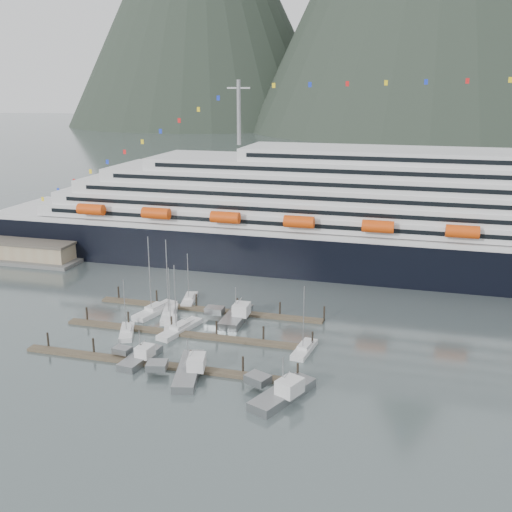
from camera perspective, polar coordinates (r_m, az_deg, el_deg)
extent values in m
plane|color=#4F5D5D|center=(109.32, -4.97, -8.40)|extent=(1600.00, 1600.00, 0.00)
cube|color=black|center=(154.02, 11.00, 0.23)|extent=(210.00, 28.00, 12.00)
cube|color=silver|center=(152.41, 11.13, 2.59)|extent=(205.80, 27.44, 1.50)
cube|color=silver|center=(151.58, 13.07, 3.41)|extent=(185.00, 26.00, 3.20)
cube|color=black|center=(138.82, 12.80, 2.35)|extent=(175.75, 0.20, 1.00)
cube|color=silver|center=(150.88, 13.90, 4.54)|extent=(180.00, 25.00, 3.20)
cube|color=black|center=(138.55, 13.72, 3.63)|extent=(171.00, 0.20, 1.00)
cube|color=silver|center=(150.27, 14.75, 5.68)|extent=(172.00, 24.00, 3.20)
cube|color=black|center=(138.38, 14.64, 4.90)|extent=(163.40, 0.20, 1.00)
cube|color=silver|center=(149.75, 15.60, 6.83)|extent=(160.00, 23.00, 3.20)
cube|color=black|center=(138.32, 15.57, 6.18)|extent=(152.00, 0.20, 1.00)
cube|color=silver|center=(149.34, 16.47, 7.94)|extent=(140.00, 22.00, 3.00)
cube|color=black|center=(138.37, 16.50, 7.41)|extent=(133.00, 0.20, 1.00)
cube|color=silver|center=(149.03, 17.33, 9.02)|extent=(95.00, 20.00, 3.00)
cube|color=black|center=(139.04, 17.43, 8.62)|extent=(90.25, 0.20, 1.00)
cylinder|color=gray|center=(155.06, -1.65, 13.49)|extent=(1.00, 1.00, 16.00)
cylinder|color=#E7460C|center=(158.50, -15.44, 4.30)|extent=(7.00, 2.80, 2.80)
cylinder|color=#E7460C|center=(150.16, -9.50, 4.03)|extent=(7.00, 2.80, 2.80)
cylinder|color=#E7460C|center=(143.60, -2.95, 3.69)|extent=(7.00, 2.80, 2.80)
cylinder|color=#E7460C|center=(139.08, 4.12, 3.26)|extent=(7.00, 2.80, 2.80)
cylinder|color=#E7460C|center=(136.80, 11.53, 2.76)|extent=(7.00, 2.80, 2.80)
cylinder|color=#E7460C|center=(136.87, 19.06, 2.21)|extent=(7.00, 2.80, 2.80)
cube|color=#595956|center=(178.33, -22.26, 0.24)|extent=(46.00, 20.00, 1.20)
cube|color=tan|center=(177.79, -22.34, 0.92)|extent=(42.00, 16.00, 5.00)
cube|color=#595147|center=(177.17, -22.43, 1.77)|extent=(43.00, 17.00, 0.60)
cube|color=#4A3D2F|center=(102.70, -9.60, -10.10)|extent=(48.00, 2.00, 0.50)
cylinder|color=black|center=(113.01, -19.19, -7.67)|extent=(0.36, 0.36, 3.20)
cylinder|color=black|center=(108.38, -15.21, -8.35)|extent=(0.36, 0.36, 3.20)
cylinder|color=black|center=(104.31, -10.89, -9.05)|extent=(0.36, 0.36, 3.20)
cylinder|color=black|center=(100.89, -6.23, -9.74)|extent=(0.36, 0.36, 3.20)
cylinder|color=black|center=(98.18, -1.25, -10.40)|extent=(0.36, 0.36, 3.20)
cylinder|color=black|center=(96.24, 3.98, -11.01)|extent=(0.36, 0.36, 3.20)
cube|color=#4A3D2F|center=(113.47, -6.84, -7.38)|extent=(48.00, 2.00, 0.50)
cylinder|color=black|center=(123.00, -15.80, -5.42)|extent=(0.36, 0.36, 3.20)
cylinder|color=black|center=(118.76, -12.05, -5.94)|extent=(0.36, 0.36, 3.20)
cylinder|color=black|center=(115.06, -8.04, -6.46)|extent=(0.36, 0.36, 3.20)
cylinder|color=black|center=(111.97, -3.78, -6.98)|extent=(0.36, 0.36, 3.20)
cylinder|color=black|center=(109.53, 0.72, -7.49)|extent=(0.36, 0.36, 3.20)
cylinder|color=black|center=(107.79, 5.39, -7.96)|extent=(0.36, 0.36, 3.20)
cube|color=#4A3D2F|center=(124.67, -4.58, -5.12)|extent=(48.00, 2.00, 0.50)
cylinder|color=black|center=(133.51, -12.95, -3.51)|extent=(0.36, 0.36, 3.20)
cylinder|color=black|center=(129.61, -9.43, -3.91)|extent=(0.36, 0.36, 3.20)
cylinder|color=black|center=(126.23, -5.71, -4.32)|extent=(0.36, 0.36, 3.20)
cylinder|color=black|center=(123.42, -1.79, -4.72)|extent=(0.36, 0.36, 3.20)
cylinder|color=black|center=(121.21, 2.29, -5.12)|extent=(0.36, 0.36, 3.20)
cylinder|color=black|center=(119.64, 6.51, -5.51)|extent=(0.36, 0.36, 3.20)
cube|color=silver|center=(115.63, -12.19, -7.18)|extent=(5.37, 8.50, 1.28)
cube|color=silver|center=(115.32, -12.21, -6.81)|extent=(2.80, 3.36, 0.73)
cylinder|color=gray|center=(112.79, -12.39, -4.69)|extent=(0.15, 0.15, 10.19)
cube|color=silver|center=(122.70, -8.25, -5.59)|extent=(5.64, 10.62, 1.44)
cube|color=silver|center=(122.36, -8.27, -5.19)|extent=(3.04, 4.05, 0.82)
cylinder|color=gray|center=(118.94, -8.46, -2.04)|extent=(0.16, 0.16, 15.31)
cube|color=silver|center=(117.83, -8.11, -6.52)|extent=(5.53, 8.95, 1.28)
cube|color=silver|center=(117.53, -8.13, -6.16)|extent=(2.86, 3.52, 0.73)
cylinder|color=gray|center=(114.79, -8.24, -3.81)|extent=(0.15, 0.15, 11.29)
cube|color=silver|center=(115.21, -7.24, -7.02)|extent=(5.40, 11.58, 1.43)
cube|color=silver|center=(114.85, -7.26, -6.59)|extent=(2.97, 4.33, 0.82)
cylinder|color=gray|center=(111.86, -7.71, -3.94)|extent=(0.16, 0.16, 12.52)
cube|color=silver|center=(124.85, -9.58, -5.27)|extent=(5.61, 11.72, 1.59)
cube|color=silver|center=(124.47, -9.61, -4.81)|extent=(3.16, 4.40, 0.91)
cylinder|color=gray|center=(121.24, -10.10, -1.70)|extent=(0.18, 0.18, 15.39)
cube|color=silver|center=(130.10, -6.35, -4.25)|extent=(4.13, 8.74, 1.31)
cube|color=silver|center=(129.82, -6.36, -3.91)|extent=(2.44, 3.27, 0.75)
cylinder|color=gray|center=(127.47, -6.49, -1.98)|extent=(0.15, 0.15, 10.20)
cube|color=silver|center=(106.36, 4.61, -8.97)|extent=(3.45, 8.63, 1.31)
cube|color=silver|center=(106.02, 4.62, -8.56)|extent=(2.22, 3.15, 0.75)
cylinder|color=gray|center=(103.10, 4.55, -5.94)|extent=(0.15, 0.15, 11.56)
cube|color=gray|center=(104.52, -10.93, -9.63)|extent=(4.31, 9.89, 1.74)
cube|color=gray|center=(106.00, -12.63, -8.74)|extent=(3.20, 2.46, 1.04)
cube|color=silver|center=(103.33, -10.53, -8.91)|extent=(2.78, 3.16, 1.91)
cube|color=black|center=(103.04, -10.55, -8.56)|extent=(2.58, 2.94, 0.44)
cylinder|color=gray|center=(103.22, -11.03, -8.06)|extent=(0.14, 0.14, 4.35)
cube|color=gray|center=(98.92, -6.44, -10.97)|extent=(6.42, 13.80, 1.91)
cube|color=gray|center=(99.25, -9.41, -10.24)|extent=(3.83, 3.61, 1.15)
cube|color=silver|center=(97.91, -5.69, -10.04)|extent=(3.52, 4.52, 2.10)
cube|color=black|center=(97.58, -5.70, -9.64)|extent=(3.28, 4.21, 0.48)
cylinder|color=gray|center=(97.40, -6.50, -9.15)|extent=(0.15, 0.15, 4.77)
cube|color=gray|center=(91.64, 2.55, -13.21)|extent=(8.42, 12.95, 2.08)
cube|color=gray|center=(93.56, 0.18, -11.62)|extent=(4.34, 3.93, 1.25)
cube|color=silver|center=(90.02, 3.22, -12.31)|extent=(4.17, 4.60, 2.29)
cube|color=black|center=(89.63, 3.23, -11.84)|extent=(3.88, 4.29, 0.52)
cylinder|color=gray|center=(89.84, 2.58, -11.08)|extent=(0.17, 0.17, 5.20)
cube|color=gray|center=(119.45, -1.93, -5.99)|extent=(3.87, 11.69, 2.12)
cube|color=gray|center=(120.26, -3.96, -5.17)|extent=(3.62, 2.58, 1.27)
cube|color=silver|center=(118.37, -1.40, -5.11)|extent=(2.99, 3.51, 2.34)
cube|color=black|center=(118.06, -1.40, -4.72)|extent=(2.77, 3.28, 0.53)
cylinder|color=gray|center=(118.05, -1.95, -4.23)|extent=(0.17, 0.17, 5.31)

